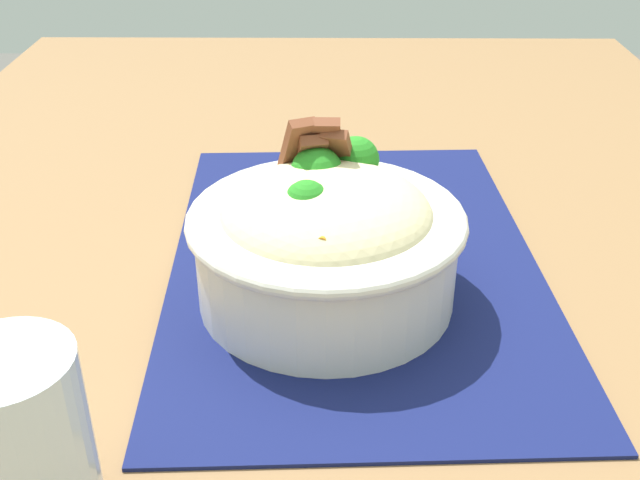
% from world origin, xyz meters
% --- Properties ---
extents(table, '(1.36, 0.91, 0.70)m').
position_xyz_m(table, '(0.00, 0.00, 0.64)').
color(table, olive).
rests_on(table, ground_plane).
extents(placemat, '(0.46, 0.31, 0.00)m').
position_xyz_m(placemat, '(-0.00, -0.02, 0.71)').
color(placemat, '#11194C').
rests_on(placemat, table).
extents(bowl, '(0.20, 0.20, 0.13)m').
position_xyz_m(bowl, '(-0.05, 0.00, 0.76)').
color(bowl, silver).
rests_on(bowl, placemat).
extents(fork, '(0.04, 0.13, 0.00)m').
position_xyz_m(fork, '(0.10, -0.05, 0.71)').
color(fork, '#B2B2B2').
rests_on(fork, placemat).
extents(drinking_glass, '(0.07, 0.07, 0.10)m').
position_xyz_m(drinking_glass, '(-0.25, 0.15, 0.75)').
color(drinking_glass, silver).
rests_on(drinking_glass, table).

